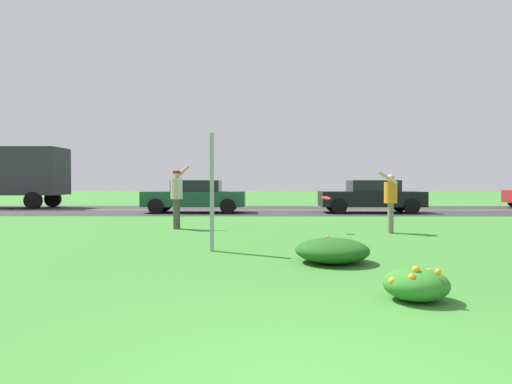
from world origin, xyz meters
name	(u,v)px	position (x,y,z in m)	size (l,w,h in m)	color
ground_plane	(273,231)	(0.00, 9.74, 0.00)	(120.00, 120.00, 0.00)	#387A2D
highway_strip	(268,210)	(0.00, 19.48, 0.00)	(120.00, 8.18, 0.01)	#2D2D30
highway_center_stripe	(268,210)	(0.00, 19.48, 0.01)	(120.00, 0.16, 0.00)	yellow
daylily_clump_front_right	(416,284)	(1.43, 2.35, 0.19)	(0.73, 0.72, 0.41)	#2D7526
daylily_clump_mid_right	(332,250)	(0.87, 4.80, 0.20)	(1.23, 1.24, 0.41)	#1E5619
sign_post_near_path	(212,192)	(-1.27, 6.07, 1.15)	(0.07, 0.10, 2.30)	#93969B
person_thrower_red_cap_gray_shirt	(177,193)	(-2.76, 10.37, 1.03)	(0.53, 0.52, 1.86)	#B2B2B7
person_catcher_orange_shirt	(390,198)	(3.11, 9.33, 0.93)	(0.54, 0.52, 1.65)	orange
frisbee_red	(326,198)	(1.41, 9.37, 0.93)	(0.25, 0.24, 0.11)	red
car_black_center_left	(371,196)	(4.59, 17.64, 0.74)	(4.50, 2.00, 1.45)	black
car_dark_green_center_right	(195,196)	(-3.28, 17.64, 0.74)	(4.50, 2.00, 1.45)	#194C2D
box_truck_white	(2,174)	(-14.10, 21.32, 1.80)	(6.70, 2.46, 3.20)	silver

